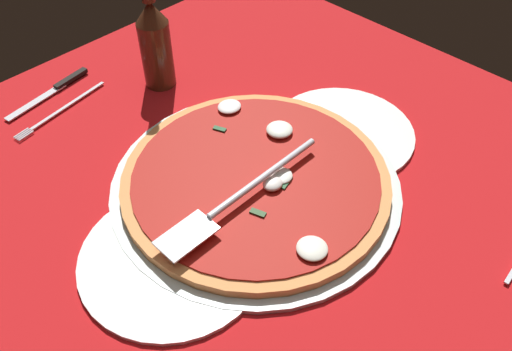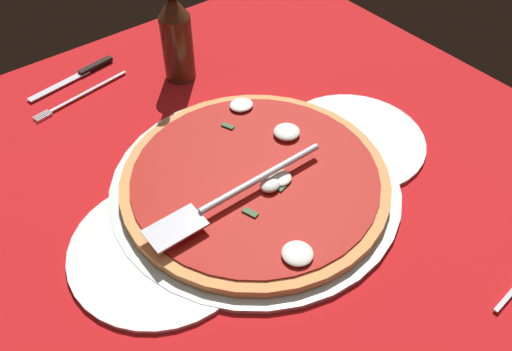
{
  "view_description": "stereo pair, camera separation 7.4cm",
  "coord_description": "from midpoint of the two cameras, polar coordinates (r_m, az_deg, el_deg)",
  "views": [
    {
      "loc": [
        40.25,
        39.64,
        60.16
      ],
      "look_at": [
        -0.46,
        -0.39,
        2.2
      ],
      "focal_mm": 37.68,
      "sensor_mm": 36.0,
      "label": 1
    },
    {
      "loc": [
        34.71,
        44.58,
        60.16
      ],
      "look_at": [
        -0.46,
        -0.39,
        2.2
      ],
      "focal_mm": 37.68,
      "sensor_mm": 36.0,
      "label": 2
    }
  ],
  "objects": [
    {
      "name": "dinner_plate_right",
      "position": [
        0.75,
        -11.64,
        -8.71
      ],
      "size": [
        25.52,
        25.52,
        1.0
      ],
      "primitive_type": "cylinder",
      "color": "white",
      "rests_on": "ground_plane"
    },
    {
      "name": "beer_bottle",
      "position": [
        1.0,
        -12.87,
        13.74
      ],
      "size": [
        5.71,
        5.71,
        25.38
      ],
      "color": "#442615",
      "rests_on": "ground_plane"
    },
    {
      "name": "place_setting_near",
      "position": [
        1.06,
        -22.13,
        7.31
      ],
      "size": [
        22.35,
        15.54,
        1.4
      ],
      "rotation": [
        0.0,
        0.0,
        0.17
      ],
      "color": "white",
      "rests_on": "ground_plane"
    },
    {
      "name": "pizza",
      "position": [
        0.81,
        -2.56,
        -0.15
      ],
      "size": [
        40.59,
        40.59,
        3.01
      ],
      "color": "#E2914F",
      "rests_on": "pizza_pan"
    },
    {
      "name": "pizza_server",
      "position": [
        0.75,
        -4.6,
        -2.25
      ],
      "size": [
        29.52,
        4.63,
        1.0
      ],
      "rotation": [
        0.0,
        0.0,
        0.0
      ],
      "color": "silver",
      "rests_on": "pizza"
    },
    {
      "name": "ground_plane",
      "position": [
        0.83,
        -2.6,
        -1.68
      ],
      "size": [
        106.54,
        106.54,
        0.8
      ],
      "primitive_type": "cube",
      "color": "#B61517"
    },
    {
      "name": "pizza_pan",
      "position": [
        0.82,
        -2.58,
        -0.88
      ],
      "size": [
        44.05,
        44.05,
        1.1
      ],
      "primitive_type": "cylinder",
      "color": "silver",
      "rests_on": "ground_plane"
    },
    {
      "name": "dinner_plate_left",
      "position": [
        0.91,
        6.85,
        4.43
      ],
      "size": [
        24.14,
        24.14,
        1.0
      ],
      "primitive_type": "cylinder",
      "color": "white",
      "rests_on": "ground_plane"
    },
    {
      "name": "checker_pattern",
      "position": [
        0.82,
        -2.61,
        -1.47
      ],
      "size": [
        106.54,
        106.54,
        0.1
      ],
      "color": "silver",
      "rests_on": "ground_plane"
    }
  ]
}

